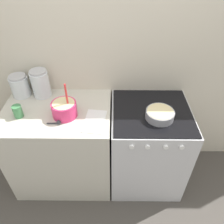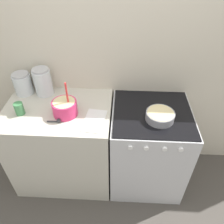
# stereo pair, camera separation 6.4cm
# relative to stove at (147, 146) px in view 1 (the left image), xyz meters

# --- Properties ---
(ground_plane) EXTENTS (12.00, 12.00, 0.00)m
(ground_plane) POSITION_rel_stove_xyz_m (-0.37, -0.34, -0.47)
(ground_plane) COLOR #4C4742
(wall_back) EXTENTS (4.93, 0.05, 2.40)m
(wall_back) POSITION_rel_stove_xyz_m (-0.37, 0.36, 0.73)
(wall_back) COLOR beige
(wall_back) RESTS_ON ground_plane
(countertop_cabinet) EXTENTS (0.97, 0.68, 0.94)m
(countertop_cabinet) POSITION_rel_stove_xyz_m (-0.85, 0.00, 0.00)
(countertop_cabinet) COLOR beige
(countertop_cabinet) RESTS_ON ground_plane
(stove) EXTENTS (0.71, 0.69, 0.94)m
(stove) POSITION_rel_stove_xyz_m (0.00, 0.00, 0.00)
(stove) COLOR silver
(stove) RESTS_ON ground_plane
(mixing_bowl) EXTENTS (0.21, 0.21, 0.32)m
(mixing_bowl) POSITION_rel_stove_xyz_m (-0.75, -0.06, 0.54)
(mixing_bowl) COLOR #E0336B
(mixing_bowl) RESTS_ON countertop_cabinet
(baking_pan) EXTENTS (0.24, 0.24, 0.07)m
(baking_pan) POSITION_rel_stove_xyz_m (0.05, -0.09, 0.51)
(baking_pan) COLOR gray
(baking_pan) RESTS_ON stove
(storage_jar_left) EXTENTS (0.17, 0.17, 0.21)m
(storage_jar_left) POSITION_rel_stove_xyz_m (-1.22, 0.23, 0.56)
(storage_jar_left) COLOR silver
(storage_jar_left) RESTS_ON countertop_cabinet
(storage_jar_middle) EXTENTS (0.17, 0.17, 0.27)m
(storage_jar_middle) POSITION_rel_stove_xyz_m (-1.02, 0.23, 0.58)
(storage_jar_middle) COLOR silver
(storage_jar_middle) RESTS_ON countertop_cabinet
(tin_can) EXTENTS (0.08, 0.08, 0.11)m
(tin_can) POSITION_rel_stove_xyz_m (-1.15, -0.08, 0.52)
(tin_can) COLOR #3F7F4C
(tin_can) RESTS_ON countertop_cabinet
(recipe_page) EXTENTS (0.20, 0.31, 0.01)m
(recipe_page) POSITION_rel_stove_xyz_m (-0.50, -0.14, 0.47)
(recipe_page) COLOR white
(recipe_page) RESTS_ON countertop_cabinet
(measuring_spoon) EXTENTS (0.12, 0.04, 0.04)m
(measuring_spoon) POSITION_rel_stove_xyz_m (-0.80, -0.17, 0.48)
(measuring_spoon) COLOR #333338
(measuring_spoon) RESTS_ON countertop_cabinet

